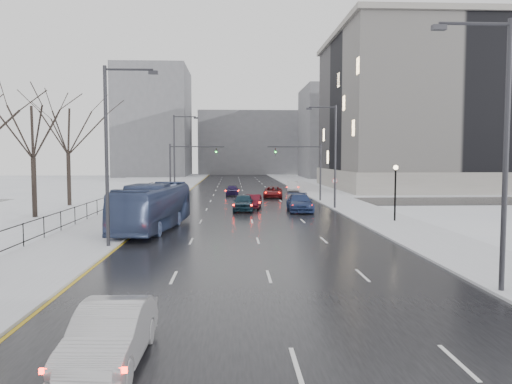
{
  "coord_description": "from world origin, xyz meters",
  "views": [
    {
      "loc": [
        -1.53,
        -7.67,
        5.09
      ],
      "look_at": [
        0.21,
        28.72,
        2.5
      ],
      "focal_mm": 35.0,
      "sensor_mm": 36.0,
      "label": 1
    }
  ],
  "objects": [
    {
      "name": "bldg_far_center",
      "position": [
        4.0,
        140.0,
        9.0
      ],
      "size": [
        30.0,
        18.0,
        18.0
      ],
      "primitive_type": "cube",
      "color": "slate",
      "rests_on": "ground"
    },
    {
      "name": "sedan_right_far",
      "position": [
        4.7,
        37.92,
        0.84
      ],
      "size": [
        2.44,
        5.6,
        1.6
      ],
      "primitive_type": "imported",
      "rotation": [
        0.0,
        0.0,
        -0.04
      ],
      "color": "navy",
      "rests_on": "road"
    },
    {
      "name": "sedan_right_distant",
      "position": [
        7.2,
        64.0,
        0.77
      ],
      "size": [
        2.04,
        4.56,
        1.45
      ],
      "primitive_type": "imported",
      "rotation": [
        0.0,
        0.0,
        -0.12
      ],
      "color": "silver",
      "rests_on": "road"
    },
    {
      "name": "streetlight_l_near",
      "position": [
        -8.17,
        20.0,
        5.62
      ],
      "size": [
        2.95,
        0.25,
        10.0
      ],
      "color": "#2D2D33",
      "rests_on": "ground"
    },
    {
      "name": "bldg_far_left",
      "position": [
        -22.0,
        125.0,
        14.0
      ],
      "size": [
        18.0,
        22.0,
        28.0
      ],
      "primitive_type": "cube",
      "color": "slate",
      "rests_on": "ground"
    },
    {
      "name": "streetlight_r_near",
      "position": [
        8.17,
        10.0,
        5.62
      ],
      "size": [
        2.95,
        0.25,
        10.0
      ],
      "color": "#2D2D33",
      "rests_on": "ground"
    },
    {
      "name": "sedan_center_near",
      "position": [
        -0.5,
        38.59,
        0.83
      ],
      "size": [
        2.15,
        4.76,
        1.58
      ],
      "primitive_type": "imported",
      "rotation": [
        0.0,
        0.0,
        -0.06
      ],
      "color": "#132A39",
      "rests_on": "road"
    },
    {
      "name": "mast_signal_left",
      "position": [
        -7.33,
        48.0,
        4.11
      ],
      "size": [
        6.1,
        0.33,
        6.5
      ],
      "color": "#2D2D33",
      "rests_on": "ground"
    },
    {
      "name": "sedan_right_cross",
      "position": [
        3.5,
        53.47,
        0.72
      ],
      "size": [
        2.81,
        5.14,
        1.37
      ],
      "primitive_type": "imported",
      "rotation": [
        0.0,
        0.0,
        -0.11
      ],
      "color": "maroon",
      "rests_on": "road"
    },
    {
      "name": "tree_park_e",
      "position": [
        -18.2,
        44.0,
        0.0
      ],
      "size": [
        9.45,
        9.45,
        13.5
      ],
      "primitive_type": null,
      "color": "black",
      "rests_on": "ground"
    },
    {
      "name": "streetlight_r_mid",
      "position": [
        8.17,
        40.0,
        5.62
      ],
      "size": [
        2.95,
        0.25,
        10.0
      ],
      "color": "#2D2D33",
      "rests_on": "ground"
    },
    {
      "name": "sidewalk_left",
      "position": [
        -10.5,
        60.0,
        0.08
      ],
      "size": [
        5.0,
        150.0,
        0.16
      ],
      "primitive_type": "cube",
      "color": "silver",
      "rests_on": "ground"
    },
    {
      "name": "sedan_left_near",
      "position": [
        -4.5,
        4.28,
        0.78
      ],
      "size": [
        1.65,
        4.5,
        1.47
      ],
      "primitive_type": "imported",
      "rotation": [
        0.0,
        0.0,
        -0.02
      ],
      "color": "#ADACB0",
      "rests_on": "road"
    },
    {
      "name": "sedan_center_far",
      "position": [
        -1.54,
        57.31,
        0.73
      ],
      "size": [
        1.7,
        4.07,
        1.38
      ],
      "primitive_type": "imported",
      "rotation": [
        0.0,
        0.0,
        -0.02
      ],
      "color": "#1F143E",
      "rests_on": "road"
    },
    {
      "name": "park_strip",
      "position": [
        -20.0,
        60.0,
        0.06
      ],
      "size": [
        14.0,
        150.0,
        0.12
      ],
      "primitive_type": "cube",
      "color": "white",
      "rests_on": "ground"
    },
    {
      "name": "lamppost_r_mid",
      "position": [
        11.0,
        30.0,
        2.94
      ],
      "size": [
        0.36,
        0.36,
        4.28
      ],
      "color": "black",
      "rests_on": "sidewalk_right"
    },
    {
      "name": "bus",
      "position": [
        -7.0,
        26.83,
        1.64
      ],
      "size": [
        4.14,
        11.74,
        3.2
      ],
      "primitive_type": "imported",
      "rotation": [
        0.0,
        0.0,
        -0.13
      ],
      "color": "#394870",
      "rests_on": "road"
    },
    {
      "name": "tree_park_d",
      "position": [
        -17.8,
        34.0,
        0.0
      ],
      "size": [
        8.75,
        8.75,
        12.5
      ],
      "primitive_type": null,
      "color": "black",
      "rests_on": "ground"
    },
    {
      "name": "cross_road",
      "position": [
        0.0,
        48.0,
        0.02
      ],
      "size": [
        130.0,
        10.0,
        0.04
      ],
      "primitive_type": "cube",
      "color": "black",
      "rests_on": "ground"
    },
    {
      "name": "mast_signal_right",
      "position": [
        7.33,
        48.0,
        4.11
      ],
      "size": [
        6.1,
        0.33,
        6.5
      ],
      "color": "#2D2D33",
      "rests_on": "ground"
    },
    {
      "name": "streetlight_l_far",
      "position": [
        -8.17,
        52.0,
        5.62
      ],
      "size": [
        2.95,
        0.25,
        10.0
      ],
      "color": "#2D2D33",
      "rests_on": "ground"
    },
    {
      "name": "sidewalk_right",
      "position": [
        10.5,
        60.0,
        0.08
      ],
      "size": [
        5.0,
        150.0,
        0.16
      ],
      "primitive_type": "cube",
      "color": "silver",
      "rests_on": "ground"
    },
    {
      "name": "bldg_far_right",
      "position": [
        28.0,
        115.0,
        11.0
      ],
      "size": [
        24.0,
        20.0,
        22.0
      ],
      "primitive_type": "cube",
      "color": "slate",
      "rests_on": "ground"
    },
    {
      "name": "iron_fence",
      "position": [
        -13.0,
        30.0,
        0.91
      ],
      "size": [
        0.06,
        70.0,
        1.3
      ],
      "color": "black",
      "rests_on": "sidewalk_left"
    },
    {
      "name": "no_uturn_sign",
      "position": [
        9.2,
        44.0,
        2.3
      ],
      "size": [
        0.6,
        0.06,
        2.7
      ],
      "color": "#2D2D33",
      "rests_on": "sidewalk_right"
    },
    {
      "name": "road",
      "position": [
        0.0,
        60.0,
        0.02
      ],
      "size": [
        16.0,
        150.0,
        0.04
      ],
      "primitive_type": "cube",
      "color": "black",
      "rests_on": "ground"
    },
    {
      "name": "sedan_right_near",
      "position": [
        0.5,
        40.89,
        0.71
      ],
      "size": [
        1.95,
        4.22,
        1.34
      ],
      "primitive_type": "imported",
      "rotation": [
        0.0,
        0.0,
        -0.14
      ],
      "color": "#490C17",
      "rests_on": "road"
    },
    {
      "name": "civic_building",
      "position": [
        35.0,
        72.0,
        11.21
      ],
      "size": [
        41.0,
        31.0,
        24.8
      ],
      "color": "gray",
      "rests_on": "ground"
    }
  ]
}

